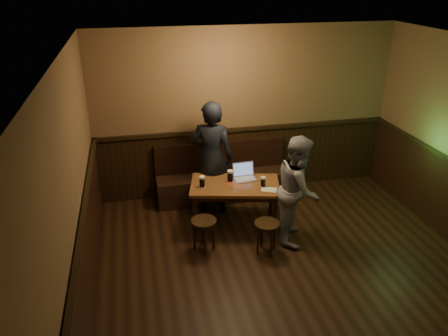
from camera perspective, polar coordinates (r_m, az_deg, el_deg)
name	(u,v)px	position (r m, az deg, el deg)	size (l,w,h in m)	color
room	(309,203)	(4.95, 11.10, -4.55)	(5.04, 6.04, 2.84)	black
bench	(222,181)	(7.38, -0.26, -1.65)	(2.20, 0.50, 0.95)	black
pub_table	(235,190)	(6.45, 1.44, -2.83)	(1.43, 1.02, 0.70)	#5B2B1A
stool_left	(204,226)	(6.00, -2.66, -7.60)	(0.37, 0.37, 0.47)	black
stool_right	(267,229)	(5.99, 5.61, -7.90)	(0.41, 0.41, 0.46)	black
pint_left	(202,182)	(6.29, -2.88, -1.79)	(0.11, 0.11, 0.17)	#A51417
pint_mid	(230,176)	(6.45, 0.82, -1.03)	(0.12, 0.12, 0.18)	#A51417
pint_right	(263,182)	(6.33, 5.12, -1.79)	(0.10, 0.10, 0.15)	#A51417
laptop	(244,175)	(6.56, 2.67, -0.87)	(0.34, 0.28, 0.23)	silver
menu	(269,189)	(6.28, 5.89, -2.80)	(0.22, 0.15, 0.00)	silver
person_suit	(212,158)	(6.73, -1.60, 1.29)	(0.66, 0.44, 1.82)	black
person_grey	(298,189)	(6.16, 9.65, -2.74)	(0.76, 0.59, 1.56)	gray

